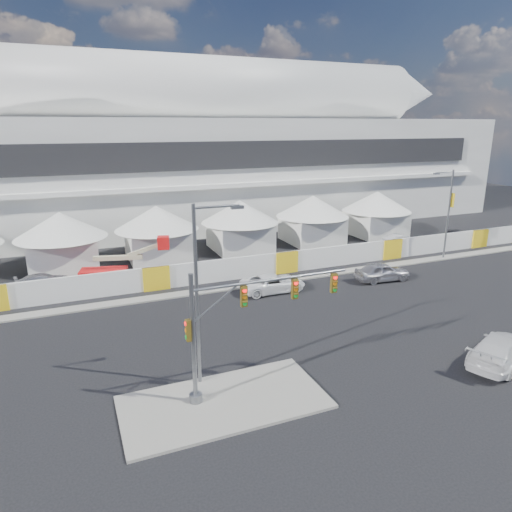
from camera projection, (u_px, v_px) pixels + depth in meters
name	position (u px, v px, depth m)	size (l,w,h in m)	color
ground	(303.00, 354.00, 27.38)	(160.00, 160.00, 0.00)	black
median_island	(224.00, 402.00, 22.48)	(10.00, 5.00, 0.15)	gray
far_curb	(420.00, 261.00, 45.82)	(80.00, 1.20, 0.12)	gray
stadium	(221.00, 152.00, 64.80)	(80.00, 24.80, 21.98)	silver
tent_row	(200.00, 224.00, 47.99)	(53.40, 8.40, 5.40)	white
hoarding_fence	(286.00, 262.00, 42.18)	(70.00, 0.25, 2.00)	white
scaffold_tower	(448.00, 171.00, 74.60)	(4.40, 4.40, 12.00)	#595B60
sedan_silver	(382.00, 272.00, 40.00)	(4.84, 1.95, 1.65)	#B3B1B7
pickup_curb	(273.00, 283.00, 37.39)	(5.33, 2.46, 1.48)	white
pickup_near	(501.00, 349.00, 26.14)	(5.83, 2.37, 1.69)	white
lot_car_a	(400.00, 240.00, 51.67)	(3.95, 1.38, 1.30)	silver
lot_car_b	(456.00, 236.00, 53.25)	(4.53, 1.82, 1.54)	black
lot_car_c	(44.00, 281.00, 38.20)	(4.37, 1.78, 1.27)	#ADACB1
traffic_mast	(232.00, 326.00, 22.12)	(8.59, 0.64, 6.61)	gray
streetlight_median	(201.00, 284.00, 22.78)	(2.63, 0.26, 9.49)	gray
streetlight_curb	(448.00, 208.00, 45.42)	(2.67, 0.60, 9.02)	gray
boom_lift	(112.00, 270.00, 39.78)	(7.95, 2.66, 3.93)	red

